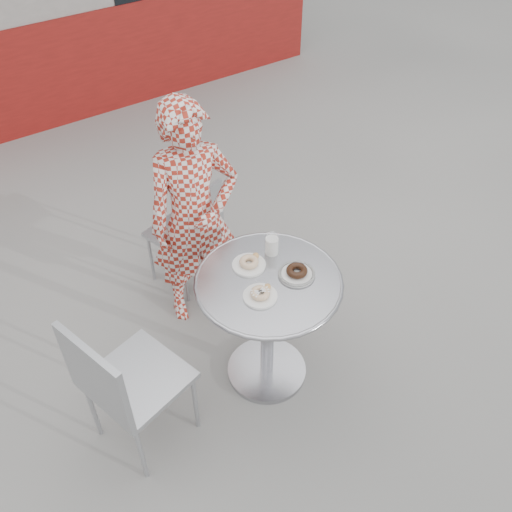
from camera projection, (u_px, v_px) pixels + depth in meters
ground at (264, 379)px, 3.45m from camera, size 60.00×60.00×0.00m
bistro_table at (268, 306)px, 3.08m from camera, size 0.78×0.78×0.79m
chair_far at (186, 251)px, 3.91m from camera, size 0.49×0.49×0.82m
chair_left at (141, 402)px, 3.00m from camera, size 0.56×0.55×0.94m
seated_person at (194, 218)px, 3.37m from camera, size 0.62×0.47×1.52m
plate_far at (249, 263)px, 3.02m from camera, size 0.18×0.18×0.05m
plate_near at (261, 294)px, 2.86m from camera, size 0.17×0.17×0.05m
plate_checker at (297, 273)px, 2.97m from camera, size 0.19×0.19×0.05m
milk_cup at (272, 245)px, 3.07m from camera, size 0.08×0.08×0.12m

